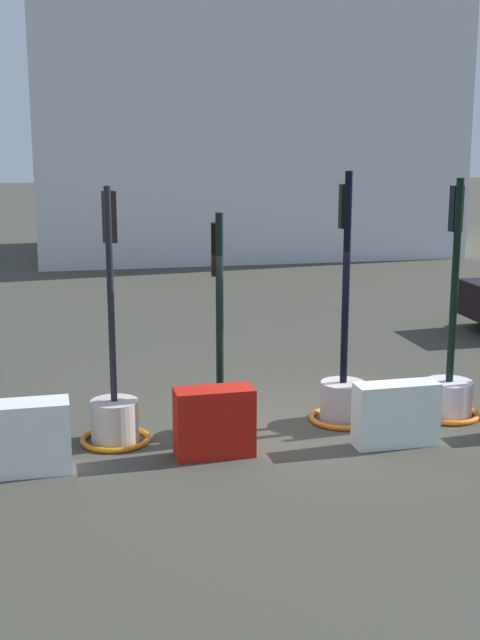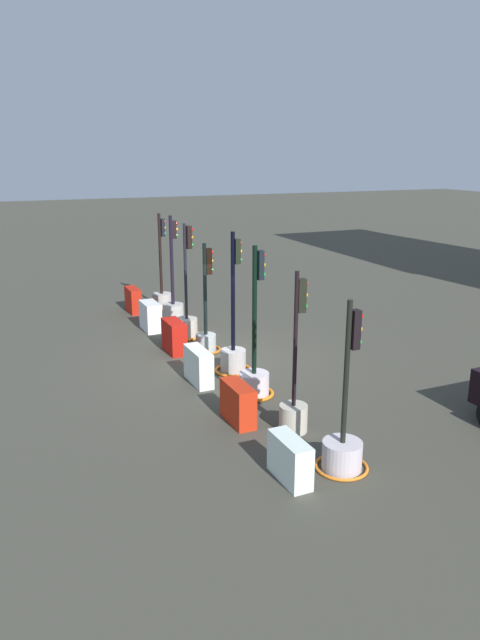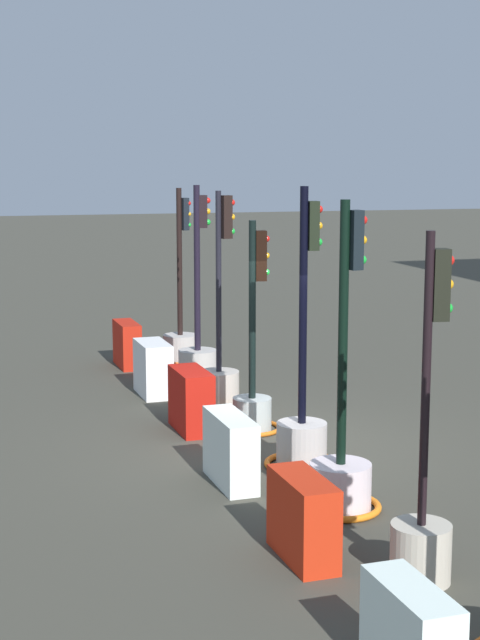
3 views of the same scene
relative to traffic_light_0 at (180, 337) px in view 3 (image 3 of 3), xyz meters
name	(u,v)px [view 3 (image 3 of 3)]	position (x,y,z in m)	size (l,w,h in m)	color
ground_plane	(277,448)	(6.17, -0.09, -0.48)	(120.00, 120.00, 0.00)	#3F3E34
traffic_light_0	(180,337)	(0.00, 0.00, 0.00)	(0.97, 0.97, 3.40)	#BBB3AD
traffic_light_1	(198,346)	(1.78, -0.09, 0.15)	(0.70, 0.70, 3.50)	#BAB4AE
traffic_light_2	(219,376)	(3.72, -0.23, 0.03)	(0.96, 0.96, 3.46)	#BBB1A5
traffic_light_3	(253,394)	(5.19, -0.13, 0.07)	(0.86, 0.86, 3.08)	#ABB4B1
traffic_light_4	(302,428)	(7.02, -0.03, 0.04)	(0.97, 0.97, 3.61)	#BBB3B0
traffic_light_5	(341,466)	(8.62, -0.15, 0.03)	(0.94, 0.94, 3.50)	silver
traffic_light_6	(423,516)	(10.59, -0.16, 0.16)	(0.58, 0.58, 3.30)	#BBB3A0
construction_barrier_0	(127,344)	(0.22, -1.11, -0.05)	(1.04, 0.39, 0.86)	red
construction_barrier_1	(153,369)	(2.62, -1.09, -0.03)	(1.02, 0.50, 0.91)	white
construction_barrier_2	(191,400)	(4.96, -1.00, -0.02)	(1.04, 0.47, 0.91)	#B4160D
construction_barrier_3	(230,450)	(7.41, -1.11, -0.05)	(1.15, 0.41, 0.86)	white
construction_barrier_4	(303,518)	(9.80, -1.05, -0.06)	(1.03, 0.43, 0.85)	red
construction_barrier_5	(411,636)	(12.23, -1.09, -0.09)	(1.01, 0.40, 0.78)	white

